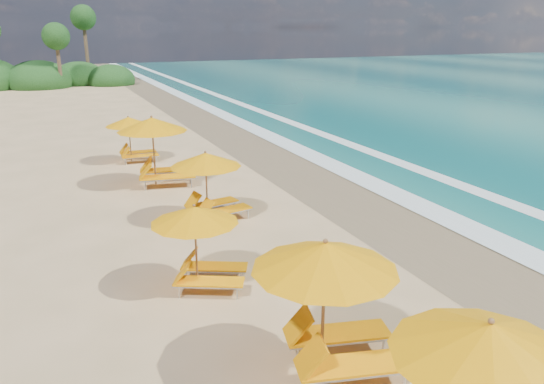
{
  "coord_description": "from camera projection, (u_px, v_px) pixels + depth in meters",
  "views": [
    {
      "loc": [
        -5.83,
        -13.37,
        5.82
      ],
      "look_at": [
        0.0,
        0.0,
        1.2
      ],
      "focal_mm": 34.42,
      "sensor_mm": 36.0,
      "label": 1
    }
  ],
  "objects": [
    {
      "name": "ground",
      "position": [
        272.0,
        230.0,
        15.66
      ],
      "size": [
        160.0,
        160.0,
        0.0
      ],
      "primitive_type": "plane",
      "color": "tan",
      "rests_on": "ground"
    },
    {
      "name": "wet_sand",
      "position": [
        383.0,
        212.0,
        17.19
      ],
      "size": [
        4.0,
        160.0,
        0.01
      ],
      "primitive_type": "cube",
      "color": "#826C4D",
      "rests_on": "ground"
    },
    {
      "name": "surf_foam",
      "position": [
        447.0,
        201.0,
        18.21
      ],
      "size": [
        4.0,
        160.0,
        0.01
      ],
      "color": "white",
      "rests_on": "ground"
    },
    {
      "name": "station_1",
      "position": [
        335.0,
        298.0,
        8.88
      ],
      "size": [
        3.11,
        3.0,
        2.52
      ],
      "rotation": [
        0.0,
        0.0,
        -0.24
      ],
      "color": "olive",
      "rests_on": "ground"
    },
    {
      "name": "station_2",
      "position": [
        202.0,
        241.0,
        11.93
      ],
      "size": [
        2.69,
        2.69,
        2.04
      ],
      "rotation": [
        0.0,
        0.0,
        -0.46
      ],
      "color": "olive",
      "rests_on": "ground"
    },
    {
      "name": "station_3",
      "position": [
        211.0,
        181.0,
        16.24
      ],
      "size": [
        2.68,
        2.56,
        2.23
      ],
      "rotation": [
        0.0,
        0.0,
        0.18
      ],
      "color": "olive",
      "rests_on": "ground"
    },
    {
      "name": "station_4",
      "position": [
        159.0,
        146.0,
        19.83
      ],
      "size": [
        3.24,
        3.1,
        2.68
      ],
      "rotation": [
        0.0,
        0.0,
        -0.2
      ],
      "color": "olive",
      "rests_on": "ground"
    },
    {
      "name": "station_5",
      "position": [
        133.0,
        136.0,
        23.39
      ],
      "size": [
        2.29,
        2.13,
        2.08
      ],
      "rotation": [
        0.0,
        0.0,
        -0.04
      ],
      "color": "olive",
      "rests_on": "ground"
    }
  ]
}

